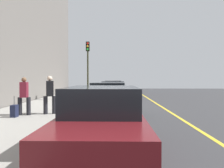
{
  "coord_description": "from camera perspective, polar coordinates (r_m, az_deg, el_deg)",
  "views": [
    {
      "loc": [
        13.32,
        0.49,
        1.7
      ],
      "look_at": [
        -0.13,
        0.19,
        1.4
      ],
      "focal_mm": 37.5,
      "sensor_mm": 36.0,
      "label": 1
    }
  ],
  "objects": [
    {
      "name": "parked_car_maroon",
      "position": [
        5.42,
        -2.42,
        -8.73
      ],
      "size": [
        4.69,
        1.91,
        1.51
      ],
      "color": "black",
      "rests_on": "ground"
    },
    {
      "name": "traffic_light_pole",
      "position": [
        17.77,
        -5.93,
        5.73
      ],
      "size": [
        0.35,
        0.26,
        4.34
      ],
      "color": "#2D2D19",
      "rests_on": "sidewalk"
    },
    {
      "name": "lane_stripe_centre",
      "position": [
        13.7,
        12.73,
        -5.89
      ],
      "size": [
        28.0,
        0.14,
        0.01
      ],
      "primitive_type": "cube",
      "color": "gold",
      "rests_on": "ground"
    },
    {
      "name": "pedestrian_burgundy_coat",
      "position": [
        10.67,
        -20.63,
        -2.5
      ],
      "size": [
        0.48,
        0.53,
        1.62
      ],
      "color": "black",
      "rests_on": "sidewalk"
    },
    {
      "name": "parked_car_red",
      "position": [
        24.23,
        0.36,
        -0.97
      ],
      "size": [
        4.63,
        2.0,
        1.51
      ],
      "color": "black",
      "rests_on": "ground"
    },
    {
      "name": "parked_car_black",
      "position": [
        11.67,
        -0.81,
        -3.37
      ],
      "size": [
        4.69,
        2.03,
        1.51
      ],
      "color": "black",
      "rests_on": "ground"
    },
    {
      "name": "sidewalk",
      "position": [
        13.94,
        -14.59,
        -5.48
      ],
      "size": [
        28.0,
        4.6,
        0.15
      ],
      "primitive_type": "cube",
      "color": "gray",
      "rests_on": "ground"
    },
    {
      "name": "parked_car_silver",
      "position": [
        17.67,
        0.27,
        -1.81
      ],
      "size": [
        4.21,
        1.96,
        1.51
      ],
      "color": "black",
      "rests_on": "ground"
    },
    {
      "name": "pedestrian_black_coat",
      "position": [
        10.69,
        -14.92,
        -2.3
      ],
      "size": [
        0.52,
        0.53,
        1.68
      ],
      "color": "black",
      "rests_on": "sidewalk"
    },
    {
      "name": "rolling_suitcase",
      "position": [
        10.32,
        -22.71,
        -6.07
      ],
      "size": [
        0.34,
        0.22,
        0.85
      ],
      "color": "#191E38",
      "rests_on": "sidewalk"
    },
    {
      "name": "ground_plane",
      "position": [
        13.44,
        -0.85,
        -6.01
      ],
      "size": [
        56.0,
        56.0,
        0.0
      ],
      "primitive_type": "plane",
      "color": "#333335"
    },
    {
      "name": "snow_bank_curb",
      "position": [
        8.77,
        -6.64,
        -9.19
      ],
      "size": [
        5.57,
        0.56,
        0.22
      ],
      "primitive_type": "cube",
      "color": "white",
      "rests_on": "ground"
    }
  ]
}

